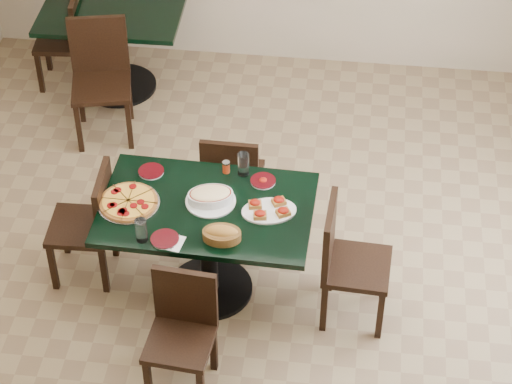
# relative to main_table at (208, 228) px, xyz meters

# --- Properties ---
(floor) EXTENTS (5.50, 5.50, 0.00)m
(floor) POSITION_rel_main_table_xyz_m (0.16, 0.07, -0.57)
(floor) COLOR olive
(floor) RESTS_ON ground
(room_shell) EXTENTS (5.50, 5.50, 5.50)m
(room_shell) POSITION_rel_main_table_xyz_m (1.19, 1.79, 0.60)
(room_shell) COLOR white
(room_shell) RESTS_ON floor
(main_table) EXTENTS (1.34, 0.88, 0.75)m
(main_table) POSITION_rel_main_table_xyz_m (0.00, 0.00, 0.00)
(main_table) COLOR black
(main_table) RESTS_ON floor
(back_table) EXTENTS (1.14, 0.84, 0.75)m
(back_table) POSITION_rel_main_table_xyz_m (-1.12, 2.20, -0.04)
(back_table) COLOR black
(back_table) RESTS_ON floor
(chair_far) EXTENTS (0.39, 0.39, 0.83)m
(chair_far) POSITION_rel_main_table_xyz_m (0.06, 0.63, -0.11)
(chair_far) COLOR black
(chair_far) RESTS_ON floor
(chair_near) EXTENTS (0.41, 0.41, 0.81)m
(chair_near) POSITION_rel_main_table_xyz_m (-0.04, -0.72, -0.12)
(chair_near) COLOR black
(chair_near) RESTS_ON floor
(chair_right) EXTENTS (0.43, 0.43, 0.89)m
(chair_right) POSITION_rel_main_table_xyz_m (0.87, -0.08, -0.07)
(chair_right) COLOR black
(chair_right) RESTS_ON floor
(chair_left) EXTENTS (0.42, 0.42, 0.86)m
(chair_left) POSITION_rel_main_table_xyz_m (-0.78, 0.07, -0.09)
(chair_left) COLOR black
(chair_left) RESTS_ON floor
(back_chair_near) EXTENTS (0.53, 0.53, 0.95)m
(back_chair_near) POSITION_rel_main_table_xyz_m (-1.09, 1.65, -0.03)
(back_chair_near) COLOR black
(back_chair_near) RESTS_ON floor
(back_chair_left) EXTENTS (0.42, 0.42, 0.83)m
(back_chair_left) POSITION_rel_main_table_xyz_m (-1.52, 2.24, -0.11)
(back_chair_left) COLOR black
(back_chair_left) RESTS_ON floor
(pepperoni_pizza) EXTENTS (0.39, 0.39, 0.04)m
(pepperoni_pizza) POSITION_rel_main_table_xyz_m (-0.48, -0.04, 0.20)
(pepperoni_pizza) COLOR #ACADB3
(pepperoni_pizza) RESTS_ON main_table
(lasagna_casserole) EXTENTS (0.32, 0.31, 0.09)m
(lasagna_casserole) POSITION_rel_main_table_xyz_m (0.02, 0.05, 0.23)
(lasagna_casserole) COLOR silver
(lasagna_casserole) RESTS_ON main_table
(bread_basket) EXTENTS (0.24, 0.17, 0.10)m
(bread_basket) POSITION_rel_main_table_xyz_m (0.14, -0.27, 0.22)
(bread_basket) COLOR brown
(bread_basket) RESTS_ON main_table
(bruschetta_platter) EXTENTS (0.39, 0.32, 0.05)m
(bruschetta_platter) POSITION_rel_main_table_xyz_m (0.39, -0.00, 0.21)
(bruschetta_platter) COLOR silver
(bruschetta_platter) RESTS_ON main_table
(side_plate_near) EXTENTS (0.17, 0.17, 0.02)m
(side_plate_near) POSITION_rel_main_table_xyz_m (-0.20, -0.32, 0.19)
(side_plate_near) COLOR silver
(side_plate_near) RESTS_ON main_table
(side_plate_far_r) EXTENTS (0.16, 0.16, 0.03)m
(side_plate_far_r) POSITION_rel_main_table_xyz_m (0.32, 0.27, 0.19)
(side_plate_far_r) COLOR silver
(side_plate_far_r) RESTS_ON main_table
(side_plate_far_l) EXTENTS (0.17, 0.17, 0.02)m
(side_plate_far_l) POSITION_rel_main_table_xyz_m (-0.41, 0.28, 0.19)
(side_plate_far_l) COLOR silver
(side_plate_far_l) RESTS_ON main_table
(napkin_setting) EXTENTS (0.16, 0.16, 0.01)m
(napkin_setting) POSITION_rel_main_table_xyz_m (-0.15, -0.34, 0.18)
(napkin_setting) COLOR white
(napkin_setting) RESTS_ON main_table
(water_glass_a) EXTENTS (0.07, 0.07, 0.16)m
(water_glass_a) POSITION_rel_main_table_xyz_m (0.19, 0.34, 0.26)
(water_glass_a) COLOR silver
(water_glass_a) RESTS_ON main_table
(water_glass_b) EXTENTS (0.07, 0.07, 0.15)m
(water_glass_b) POSITION_rel_main_table_xyz_m (-0.34, -0.34, 0.26)
(water_glass_b) COLOR silver
(water_glass_b) RESTS_ON main_table
(pepper_shaker) EXTENTS (0.05, 0.05, 0.08)m
(pepper_shaker) POSITION_rel_main_table_xyz_m (0.07, 0.34, 0.23)
(pepper_shaker) COLOR #AF3F12
(pepper_shaker) RESTS_ON main_table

